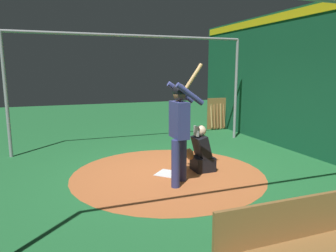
# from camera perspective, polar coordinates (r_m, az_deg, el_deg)

# --- Properties ---
(ground_plane) EXTENTS (26.40, 26.40, 0.00)m
(ground_plane) POSITION_cam_1_polar(r_m,az_deg,el_deg) (6.19, -0.00, -8.69)
(ground_plane) COLOR #216633
(dirt_circle) EXTENTS (3.72, 3.72, 0.01)m
(dirt_circle) POSITION_cam_1_polar(r_m,az_deg,el_deg) (6.19, -0.00, -8.66)
(dirt_circle) COLOR #B76033
(dirt_circle) RESTS_ON ground
(home_plate) EXTENTS (0.59, 0.59, 0.01)m
(home_plate) POSITION_cam_1_polar(r_m,az_deg,el_deg) (6.18, -0.00, -8.58)
(home_plate) COLOR white
(home_plate) RESTS_ON dirt_circle
(batter) EXTENTS (0.68, 0.49, 2.11)m
(batter) POSITION_cam_1_polar(r_m,az_deg,el_deg) (5.43, 2.19, 0.36)
(batter) COLOR navy
(batter) RESTS_ON ground
(catcher) EXTENTS (0.58, 0.40, 0.92)m
(catcher) POSITION_cam_1_polar(r_m,az_deg,el_deg) (6.32, 5.99, -4.94)
(catcher) COLOR black
(catcher) RESTS_ON ground
(back_wall) EXTENTS (0.23, 10.40, 3.46)m
(back_wall) POSITION_cam_1_polar(r_m,az_deg,el_deg) (7.89, 25.76, 7.31)
(back_wall) COLOR #145133
(back_wall) RESTS_ON ground
(cage_frame) EXTENTS (6.06, 4.92, 2.86)m
(cage_frame) POSITION_cam_1_polar(r_m,az_deg,el_deg) (5.85, -0.00, 10.63)
(cage_frame) COLOR gray
(cage_frame) RESTS_ON ground
(bat_rack) EXTENTS (1.06, 0.20, 1.05)m
(bat_rack) POSITION_cam_1_polar(r_m,az_deg,el_deg) (10.90, 9.68, 2.09)
(bat_rack) COLOR olive
(bat_rack) RESTS_ON ground
(bench) EXTENTS (1.54, 0.36, 0.85)m
(bench) POSITION_cam_1_polar(r_m,az_deg,el_deg) (3.23, 21.95, -19.65)
(bench) COLOR olive
(bench) RESTS_ON ground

